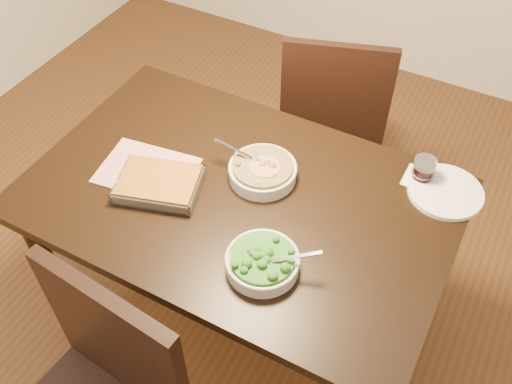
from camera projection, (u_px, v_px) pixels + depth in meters
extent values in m
plane|color=#4B2C15|center=(243.00, 312.00, 2.44)|extent=(4.00, 4.00, 0.00)
cube|color=black|center=(239.00, 198.00, 1.90)|extent=(1.40, 0.90, 0.04)
cube|color=black|center=(239.00, 212.00, 1.95)|extent=(1.26, 0.76, 0.08)
cylinder|color=black|center=(50.00, 271.00, 2.15)|extent=(0.07, 0.07, 0.71)
cylinder|color=black|center=(162.00, 152.00, 2.59)|extent=(0.07, 0.07, 0.71)
cylinder|color=black|center=(428.00, 256.00, 2.20)|extent=(0.07, 0.07, 0.71)
cube|color=#A52F2F|center=(147.00, 170.00, 1.95)|extent=(0.35, 0.27, 0.01)
cube|color=white|center=(421.00, 179.00, 1.93)|extent=(0.11, 0.11, 0.00)
cylinder|color=silver|center=(263.00, 173.00, 1.92)|extent=(0.23, 0.23, 0.04)
torus|color=silver|center=(263.00, 167.00, 1.90)|extent=(0.23, 0.23, 0.01)
cylinder|color=#36260E|center=(263.00, 167.00, 1.90)|extent=(0.20, 0.20, 0.02)
cube|color=silver|center=(244.00, 158.00, 1.91)|extent=(0.15, 0.02, 0.05)
cylinder|color=maroon|center=(265.00, 167.00, 1.89)|extent=(0.10, 0.10, 0.00)
cylinder|color=silver|center=(262.00, 264.00, 1.67)|extent=(0.22, 0.22, 0.04)
torus|color=silver|center=(263.00, 259.00, 1.65)|extent=(0.22, 0.22, 0.01)
cylinder|color=#155513|center=(263.00, 258.00, 1.65)|extent=(0.19, 0.19, 0.02)
cube|color=silver|center=(287.00, 255.00, 1.64)|extent=(0.13, 0.08, 0.05)
cube|color=silver|center=(160.00, 188.00, 1.90)|extent=(0.31, 0.27, 0.01)
cube|color=#633D0E|center=(159.00, 183.00, 1.88)|extent=(0.29, 0.25, 0.04)
cube|color=silver|center=(168.00, 164.00, 1.95)|extent=(0.26, 0.08, 0.04)
cube|color=silver|center=(150.00, 206.00, 1.82)|extent=(0.26, 0.08, 0.04)
cube|color=silver|center=(197.00, 190.00, 1.86)|extent=(0.06, 0.19, 0.04)
cube|color=silver|center=(121.00, 178.00, 1.90)|extent=(0.06, 0.19, 0.04)
cylinder|color=black|center=(423.00, 172.00, 1.91)|extent=(0.07, 0.07, 0.06)
cylinder|color=silver|center=(426.00, 163.00, 1.87)|extent=(0.08, 0.08, 0.02)
cylinder|color=white|center=(445.00, 192.00, 1.88)|extent=(0.25, 0.25, 0.02)
cube|color=black|center=(117.00, 342.00, 1.53)|extent=(0.47, 0.08, 0.50)
cube|color=black|center=(333.00, 112.00, 2.62)|extent=(0.56, 0.56, 0.04)
cylinder|color=black|center=(369.00, 129.00, 2.90)|extent=(0.04, 0.04, 0.43)
cylinder|color=black|center=(366.00, 183.00, 2.65)|extent=(0.04, 0.04, 0.43)
cylinder|color=black|center=(295.00, 120.00, 2.95)|extent=(0.04, 0.04, 0.43)
cylinder|color=black|center=(284.00, 173.00, 2.70)|extent=(0.04, 0.04, 0.43)
cube|color=black|center=(335.00, 95.00, 2.30)|extent=(0.43, 0.17, 0.48)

